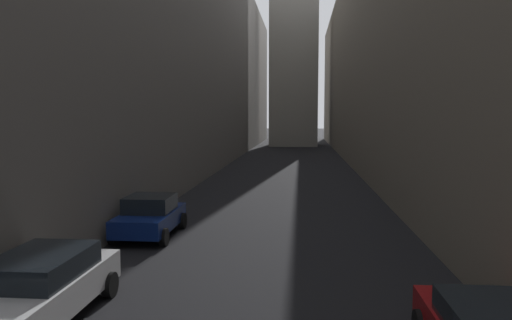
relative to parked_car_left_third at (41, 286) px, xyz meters
The scene contains 5 objects.
ground_plane 29.64m from the parked_car_left_third, 81.46° to the left, with size 264.00×264.00×0.00m, color black.
building_block_left 33.90m from the parked_car_left_third, 105.84° to the left, with size 15.56×108.00×20.66m, color slate.
building_block_right 36.79m from the parked_car_left_third, 61.29° to the left, with size 14.49×108.00×19.43m, color #756B5B.
parked_car_left_third is the anchor object (origin of this frame).
parked_car_left_far 7.67m from the parked_car_left_third, 90.00° to the left, with size 2.01×3.90×1.52m.
Camera 1 is at (1.17, 8.87, 4.48)m, focal length 34.43 mm.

